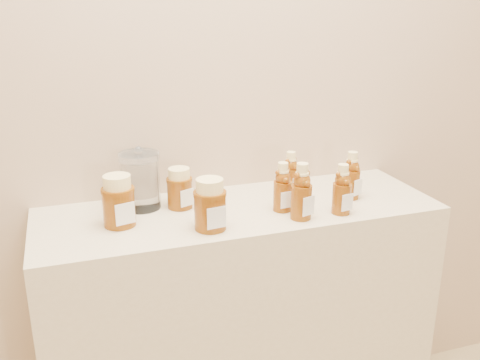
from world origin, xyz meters
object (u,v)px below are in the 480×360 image
object	(u,v)px
bear_bottle_back_left	(283,184)
honey_jar_left	(118,201)
bear_bottle_front_left	(302,188)
glass_canister	(140,178)
display_table	(240,336)

from	to	relation	value
bear_bottle_back_left	honey_jar_left	distance (m)	0.47
bear_bottle_back_left	bear_bottle_front_left	distance (m)	0.08
bear_bottle_back_left	honey_jar_left	xyz separation A→B (m)	(-0.47, 0.04, -0.01)
honey_jar_left	bear_bottle_back_left	bearing A→B (deg)	-19.94
bear_bottle_front_left	glass_canister	xyz separation A→B (m)	(-0.42, 0.23, -0.00)
bear_bottle_back_left	glass_canister	bearing A→B (deg)	153.52
bear_bottle_front_left	honey_jar_left	bearing A→B (deg)	148.69
display_table	glass_canister	world-z (taller)	glass_canister
display_table	bear_bottle_front_left	distance (m)	0.57
bear_bottle_back_left	glass_canister	xyz separation A→B (m)	(-0.39, 0.15, 0.01)
bear_bottle_front_left	honey_jar_left	distance (m)	0.51
glass_canister	honey_jar_left	bearing A→B (deg)	-124.80
honey_jar_left	display_table	bearing A→B (deg)	-12.69
honey_jar_left	glass_canister	bearing A→B (deg)	40.57
display_table	bear_bottle_back_left	xyz separation A→B (m)	(0.11, -0.06, 0.53)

